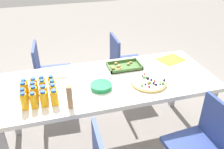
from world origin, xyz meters
TOP-DOWN VIEW (x-y plane):
  - ground_plane at (0.00, 0.00)m, footprint 12.00×12.00m
  - party_table at (0.00, 0.00)m, footprint 2.02×0.82m
  - chair_far_right at (0.41, 0.76)m, footprint 0.41×0.41m
  - chair_near_right at (0.57, -0.74)m, footprint 0.43×0.43m
  - chair_far_left at (-0.53, 0.76)m, footprint 0.43×0.43m
  - juice_bottle_0 at (-0.72, -0.23)m, footprint 0.05×0.05m
  - juice_bottle_1 at (-0.65, -0.23)m, footprint 0.05×0.05m
  - juice_bottle_2 at (-0.57, -0.23)m, footprint 0.06×0.06m
  - juice_bottle_3 at (-0.49, -0.23)m, footprint 0.06×0.06m
  - juice_bottle_4 at (-0.72, -0.16)m, footprint 0.06×0.06m
  - juice_bottle_5 at (-0.64, -0.15)m, footprint 0.06×0.06m
  - juice_bottle_6 at (-0.57, -0.15)m, footprint 0.06×0.06m
  - juice_bottle_7 at (-0.49, -0.15)m, footprint 0.06×0.06m
  - juice_bottle_8 at (-0.72, -0.08)m, footprint 0.06×0.06m
  - juice_bottle_9 at (-0.65, -0.08)m, footprint 0.06×0.06m
  - juice_bottle_10 at (-0.57, -0.07)m, footprint 0.05×0.05m
  - juice_bottle_11 at (-0.50, -0.08)m, footprint 0.06×0.06m
  - juice_bottle_12 at (-0.72, 0.00)m, footprint 0.06×0.06m
  - juice_bottle_13 at (-0.65, 0.00)m, footprint 0.06×0.06m
  - juice_bottle_14 at (-0.58, -0.00)m, footprint 0.06×0.06m
  - juice_bottle_15 at (-0.50, -0.00)m, footprint 0.06×0.06m
  - fruit_pizza at (0.35, -0.15)m, footprint 0.33×0.33m
  - snack_tray at (0.22, 0.20)m, footprint 0.34×0.21m
  - plate_stack at (-0.09, -0.11)m, footprint 0.19×0.19m
  - napkin_stack at (-0.42, 0.23)m, footprint 0.15×0.15m
  - cardboard_tube at (-0.38, -0.31)m, footprint 0.04×0.04m
  - paper_folder at (0.77, 0.23)m, footprint 0.31×0.27m

SIDE VIEW (x-z plane):
  - ground_plane at x=0.00m, z-range 0.00..0.00m
  - chair_far_right at x=0.41m, z-range 0.09..0.92m
  - chair_near_right at x=0.57m, z-range 0.09..0.92m
  - chair_far_left at x=-0.53m, z-range 0.09..0.92m
  - party_table at x=0.00m, z-range 0.29..1.02m
  - paper_folder at x=0.77m, z-range 0.72..0.73m
  - napkin_stack at x=-0.42m, z-range 0.72..0.74m
  - snack_tray at x=0.22m, z-range 0.72..0.75m
  - fruit_pizza at x=0.35m, z-range 0.71..0.76m
  - plate_stack at x=-0.09m, z-range 0.72..0.76m
  - juice_bottle_15 at x=-0.50m, z-range 0.72..0.85m
  - juice_bottle_12 at x=-0.72m, z-range 0.72..0.85m
  - juice_bottle_13 at x=-0.65m, z-range 0.72..0.85m
  - juice_bottle_11 at x=-0.50m, z-range 0.72..0.85m
  - juice_bottle_3 at x=-0.49m, z-range 0.72..0.85m
  - juice_bottle_7 at x=-0.49m, z-range 0.72..0.86m
  - juice_bottle_14 at x=-0.58m, z-range 0.72..0.86m
  - juice_bottle_2 at x=-0.57m, z-range 0.72..0.86m
  - juice_bottle_1 at x=-0.65m, z-range 0.72..0.86m
  - juice_bottle_9 at x=-0.65m, z-range 0.72..0.86m
  - juice_bottle_6 at x=-0.57m, z-range 0.72..0.86m
  - juice_bottle_4 at x=-0.72m, z-range 0.72..0.86m
  - juice_bottle_5 at x=-0.64m, z-range 0.72..0.86m
  - juice_bottle_10 at x=-0.57m, z-range 0.72..0.87m
  - juice_bottle_0 at x=-0.72m, z-range 0.72..0.87m
  - juice_bottle_8 at x=-0.72m, z-range 0.72..0.87m
  - cardboard_tube at x=-0.38m, z-range 0.72..0.92m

